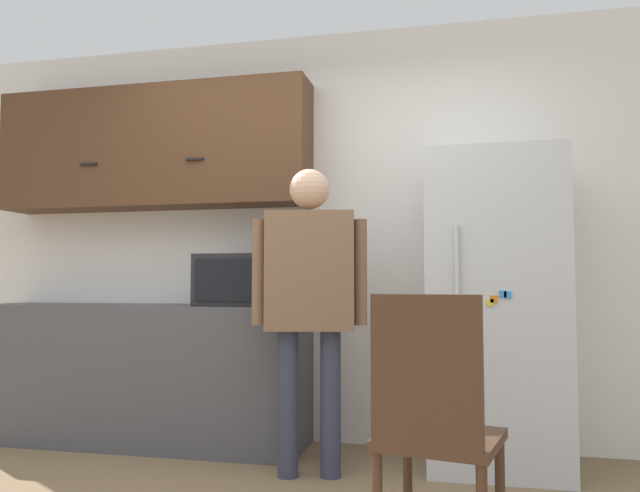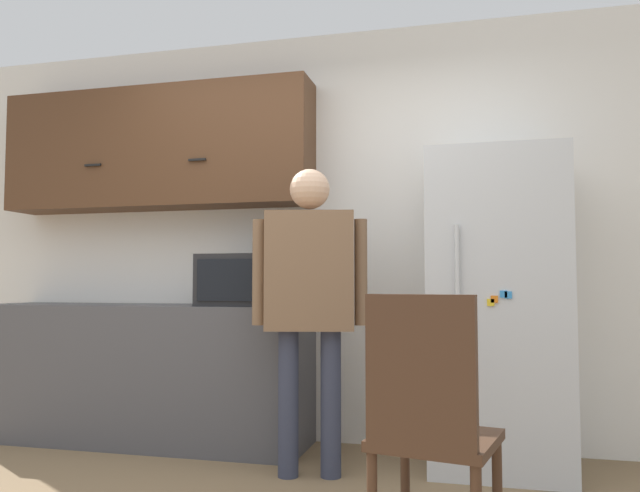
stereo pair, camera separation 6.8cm
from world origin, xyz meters
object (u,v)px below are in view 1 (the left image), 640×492
(refrigerator, at_px, (495,309))
(chair, at_px, (434,416))
(person, at_px, (309,287))
(microwave, at_px, (244,280))

(refrigerator, distance_m, chair, 1.33)
(person, distance_m, refrigerator, 1.07)
(person, xyz_separation_m, chair, (0.69, -0.86, -0.48))
(person, relative_size, refrigerator, 0.94)
(microwave, bearing_deg, chair, -45.91)
(microwave, distance_m, person, 0.65)
(person, bearing_deg, refrigerator, 9.41)
(microwave, relative_size, refrigerator, 0.31)
(chair, bearing_deg, person, -38.78)
(chair, bearing_deg, refrigerator, -90.93)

